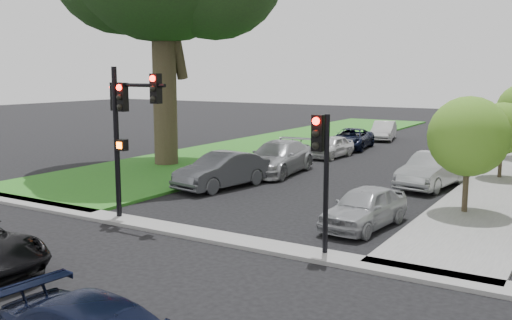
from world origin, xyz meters
The scene contains 17 objects.
ground centered at (0.00, 0.00, 0.00)m, with size 140.00×140.00×0.00m, color black.
grass_strip centered at (-9.00, 24.00, 0.06)m, with size 8.00×44.00×0.12m, color #296323.
sidewalk_cross centered at (0.00, 2.00, 0.06)m, with size 60.00×1.00×0.12m, color slate.
small_tree_a centered at (6.20, 9.04, 2.79)m, with size 2.80×2.80×4.20m.
small_tree_b centered at (6.20, 16.88, 2.42)m, with size 2.43×2.43×3.64m.
traffic_signal_main centered at (-3.39, 2.23, 3.58)m, with size 2.53×0.65×5.19m.
traffic_signal_secondary centered at (3.78, 2.19, 2.73)m, with size 0.49×0.39×3.91m.
car_parked_0 centered at (3.77, 5.57, 0.67)m, with size 1.59×3.96×1.35m, color #999BA0.
car_parked_1 centered at (3.96, 13.34, 0.76)m, with size 1.61×4.61×1.52m, color #999BA0.
car_parked_2 centered at (3.58, 17.99, 0.64)m, with size 2.13×4.62×1.28m, color #3F4247.
car_parked_3 centered at (3.52, 23.46, 0.69)m, with size 1.63×4.05×1.38m, color maroon.
car_parked_4 centered at (3.85, 30.61, 0.66)m, with size 1.86×4.58×1.33m, color #999BA0.
car_parked_5 centered at (-3.87, 8.51, 0.77)m, with size 1.63×4.68×1.54m, color #3F4247.
car_parked_6 centered at (-3.54, 12.89, 0.80)m, with size 2.25×5.54×1.61m, color #999BA0.
car_parked_7 centered at (-3.48, 19.30, 0.65)m, with size 1.53×3.79×1.29m, color silver.
car_parked_8 centered at (-3.94, 23.54, 0.67)m, with size 2.23×4.84×1.35m, color black.
car_parked_9 centered at (-3.76, 29.59, 0.70)m, with size 1.48×4.25×1.40m, color silver.
Camera 1 is at (10.13, -11.64, 4.99)m, focal length 40.00 mm.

